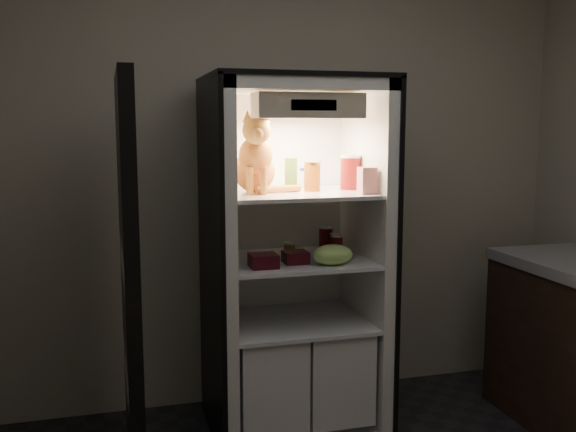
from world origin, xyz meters
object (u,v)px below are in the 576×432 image
object	(u,v)px
parmesan_shaker	(291,174)
berry_box_right	(296,257)
pepper_jar	(350,172)
berry_box_left	(263,261)
grape_bag	(333,255)
mayo_tub	(307,178)
salsa_jar	(312,177)
cream_carton	(367,181)
soda_can_b	(335,244)
soda_can_c	(337,247)
soda_can_a	(326,240)
refrigerator	(292,283)
condiment_jar	(289,250)
tabby_cat	(255,162)

from	to	relation	value
parmesan_shaker	berry_box_right	xyz separation A→B (m)	(-0.02, -0.15, -0.41)
pepper_jar	berry_box_left	size ratio (longest dim) A/B	1.38
berry_box_right	grape_bag	bearing A→B (deg)	-28.30
mayo_tub	berry_box_left	xyz separation A→B (m)	(-0.32, -0.31, -0.37)
salsa_jar	berry_box_right	size ratio (longest dim) A/B	1.25
parmesan_shaker	berry_box_left	bearing A→B (deg)	-133.76
cream_carton	berry_box_left	size ratio (longest dim) A/B	1.00
cream_carton	parmesan_shaker	bearing A→B (deg)	142.62
soda_can_b	soda_can_c	bearing A→B (deg)	-105.61
pepper_jar	soda_can_c	xyz separation A→B (m)	(-0.10, -0.07, -0.38)
parmesan_shaker	soda_can_a	size ratio (longest dim) A/B	1.26
refrigerator	pepper_jar	xyz separation A→B (m)	(0.31, -0.03, 0.59)
berry_box_left	soda_can_a	bearing A→B (deg)	34.03
condiment_jar	grape_bag	bearing A→B (deg)	-53.12
refrigerator	berry_box_right	bearing A→B (deg)	-100.26
mayo_tub	salsa_jar	distance (m)	0.14
tabby_cat	berry_box_left	xyz separation A→B (m)	(-0.00, -0.18, -0.47)
soda_can_a	condiment_jar	distance (m)	0.26
soda_can_b	berry_box_right	xyz separation A→B (m)	(-0.27, -0.16, -0.03)
tabby_cat	condiment_jar	size ratio (longest dim) A/B	4.99
salsa_jar	pepper_jar	world-z (taller)	pepper_jar
mayo_tub	grape_bag	bearing A→B (deg)	-85.17
tabby_cat	soda_can_c	size ratio (longest dim) A/B	3.65
tabby_cat	grape_bag	xyz separation A→B (m)	(0.34, -0.22, -0.45)
mayo_tub	berry_box_left	size ratio (longest dim) A/B	0.85
mayo_tub	cream_carton	size ratio (longest dim) A/B	0.85
grape_bag	berry_box_left	world-z (taller)	grape_bag
grape_bag	berry_box_left	bearing A→B (deg)	174.24
soda_can_c	berry_box_left	distance (m)	0.44
soda_can_b	pepper_jar	bearing A→B (deg)	-14.33
condiment_jar	berry_box_right	xyz separation A→B (m)	(-0.00, -0.13, -0.01)
soda_can_b	condiment_jar	size ratio (longest dim) A/B	1.35
pepper_jar	cream_carton	distance (m)	0.24
soda_can_a	condiment_jar	xyz separation A→B (m)	(-0.24, -0.10, -0.03)
pepper_jar	soda_can_b	distance (m)	0.39
tabby_cat	parmesan_shaker	world-z (taller)	tabby_cat
pepper_jar	berry_box_left	world-z (taller)	pepper_jar
salsa_jar	soda_can_a	size ratio (longest dim) A/B	1.10
tabby_cat	berry_box_left	world-z (taller)	tabby_cat
tabby_cat	condiment_jar	world-z (taller)	tabby_cat
mayo_tub	soda_can_a	world-z (taller)	mayo_tub
mayo_tub	berry_box_right	bearing A→B (deg)	-118.73
soda_can_b	berry_box_left	size ratio (longest dim) A/B	0.85
refrigerator	soda_can_b	xyz separation A→B (m)	(0.24, -0.01, 0.20)
pepper_jar	soda_can_b	bearing A→B (deg)	165.67
parmesan_shaker	salsa_jar	xyz separation A→B (m)	(0.10, -0.04, -0.01)
pepper_jar	tabby_cat	bearing A→B (deg)	-178.51
refrigerator	condiment_jar	xyz separation A→B (m)	(-0.03, -0.04, 0.19)
grape_bag	berry_box_right	world-z (taller)	grape_bag
salsa_jar	soda_can_a	xyz separation A→B (m)	(0.12, 0.11, -0.36)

